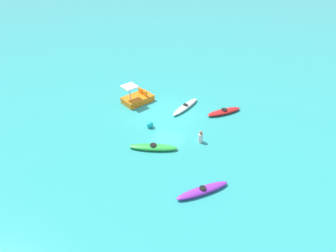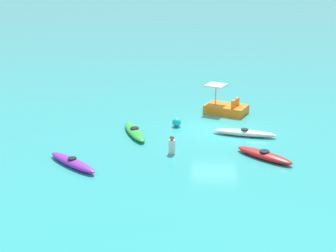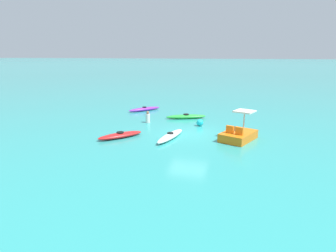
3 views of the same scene
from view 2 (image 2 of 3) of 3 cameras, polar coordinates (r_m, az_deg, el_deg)
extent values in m
plane|color=teal|center=(25.07, 5.83, -0.48)|extent=(600.00, 600.00, 0.00)
ellipsoid|color=green|center=(24.29, -4.11, -0.66)|extent=(1.89, 3.23, 0.32)
cylinder|color=black|center=(24.23, -4.12, -0.25)|extent=(0.58, 0.58, 0.05)
ellipsoid|color=red|center=(21.61, 11.72, -3.51)|extent=(2.67, 2.40, 0.32)
cylinder|color=black|center=(21.54, 11.76, -3.06)|extent=(0.64, 0.64, 0.05)
ellipsoid|color=purple|center=(20.82, -11.64, -4.37)|extent=(2.82, 2.48, 0.32)
cylinder|color=black|center=(20.75, -11.68, -3.90)|extent=(0.53, 0.53, 0.05)
ellipsoid|color=white|center=(24.33, 9.35, -0.83)|extent=(3.32, 1.17, 0.32)
cylinder|color=black|center=(24.27, 9.38, -0.42)|extent=(0.45, 0.45, 0.05)
cube|color=orange|center=(28.03, 7.15, 2.08)|extent=(2.79, 2.30, 0.50)
cube|color=orange|center=(27.45, 8.04, 2.71)|extent=(0.32, 0.47, 0.44)
cube|color=orange|center=(28.00, 8.45, 3.00)|extent=(0.32, 0.47, 0.44)
cylinder|color=#B2B2B7|center=(28.05, 5.87, 3.84)|extent=(0.08, 0.08, 1.10)
cube|color=silver|center=(27.91, 5.91, 5.01)|extent=(1.44, 1.44, 0.08)
sphere|color=#19B7C6|center=(25.41, 1.06, 0.46)|extent=(0.49, 0.49, 0.49)
cylinder|color=silver|center=(21.69, 0.49, -2.55)|extent=(0.40, 0.40, 0.65)
sphere|color=#8C6647|center=(21.54, 0.49, -1.44)|extent=(0.22, 0.22, 0.22)
camera|label=1|loc=(22.86, -47.97, 23.74)|focal=31.79mm
camera|label=3|loc=(32.88, 38.83, 9.06)|focal=30.57mm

